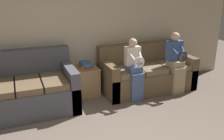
# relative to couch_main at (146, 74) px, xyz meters

# --- Properties ---
(wall_back) EXTENTS (7.87, 0.06, 2.55)m
(wall_back) POSITION_rel_couch_main_xyz_m (-1.65, 0.49, 0.94)
(wall_back) COLOR beige
(wall_back) RESTS_ON ground_plane
(couch_main) EXTENTS (1.89, 0.85, 0.92)m
(couch_main) POSITION_rel_couch_main_xyz_m (0.00, 0.00, 0.00)
(couch_main) COLOR brown
(couch_main) RESTS_ON ground_plane
(couch_side) EXTENTS (1.57, 1.00, 1.00)m
(couch_side) POSITION_rel_couch_main_xyz_m (-2.33, -0.07, 0.01)
(couch_side) COLOR #4C4C56
(couch_side) RESTS_ON ground_plane
(child_left_seated) EXTENTS (0.29, 0.37, 1.15)m
(child_left_seated) POSITION_rel_couch_main_xyz_m (-0.46, -0.35, 0.30)
(child_left_seated) COLOR #475B8E
(child_left_seated) RESTS_ON ground_plane
(child_right_seated) EXTENTS (0.32, 0.38, 1.20)m
(child_right_seated) POSITION_rel_couch_main_xyz_m (0.46, -0.35, 0.33)
(child_right_seated) COLOR tan
(child_right_seated) RESTS_ON ground_plane
(side_shelf) EXTENTS (0.46, 0.52, 0.56)m
(side_shelf) POSITION_rel_couch_main_xyz_m (-1.24, 0.18, -0.05)
(side_shelf) COLOR #9E7A51
(side_shelf) RESTS_ON ground_plane
(book_stack) EXTENTS (0.22, 0.31, 0.10)m
(book_stack) POSITION_rel_couch_main_xyz_m (-1.24, 0.19, 0.28)
(book_stack) COLOR orange
(book_stack) RESTS_ON side_shelf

